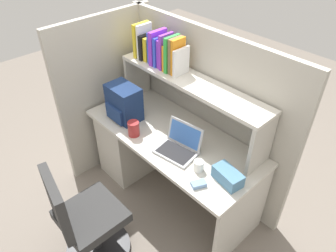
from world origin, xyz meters
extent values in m
plane|color=slate|center=(0.00, 0.00, 0.00)|extent=(8.00, 8.00, 0.00)
cube|color=beige|center=(0.00, 0.00, 0.71)|extent=(1.60, 0.70, 0.03)
cube|color=beige|center=(-0.55, 0.00, 0.35)|extent=(0.40, 0.64, 0.70)
cube|color=beige|center=(0.78, 0.00, 0.35)|extent=(0.03, 0.64, 0.70)
cube|color=#B2ADA0|center=(0.00, 0.38, 0.78)|extent=(1.84, 0.05, 1.55)
cube|color=#B2ADA0|center=(-0.85, -0.05, 0.78)|extent=(0.05, 1.06, 1.55)
cube|color=#BCB7AC|center=(-0.70, 0.20, 0.94)|extent=(0.03, 0.28, 0.42)
cube|color=#BCB7AC|center=(0.70, 0.20, 0.94)|extent=(0.03, 0.28, 0.42)
cube|color=beige|center=(0.00, 0.20, 1.17)|extent=(1.44, 0.28, 0.03)
cube|color=yellow|center=(-0.60, 0.20, 1.33)|extent=(0.03, 0.17, 0.30)
cube|color=white|center=(-0.57, 0.20, 1.33)|extent=(0.03, 0.16, 0.30)
cube|color=black|center=(-0.53, 0.19, 1.29)|extent=(0.04, 0.16, 0.22)
cube|color=yellow|center=(-0.49, 0.20, 1.28)|extent=(0.04, 0.14, 0.21)
cube|color=blue|center=(-0.44, 0.21, 1.31)|extent=(0.03, 0.15, 0.27)
cube|color=purple|center=(-0.39, 0.20, 1.32)|extent=(0.04, 0.18, 0.29)
cube|color=blue|center=(-0.35, 0.20, 1.31)|extent=(0.03, 0.17, 0.25)
cube|color=purple|center=(-0.32, 0.20, 1.30)|extent=(0.03, 0.15, 0.24)
cube|color=purple|center=(-0.28, 0.19, 1.33)|extent=(0.03, 0.14, 0.30)
cube|color=orange|center=(-0.25, 0.19, 1.29)|extent=(0.02, 0.15, 0.22)
cube|color=green|center=(-0.22, 0.19, 1.33)|extent=(0.03, 0.16, 0.30)
cube|color=olive|center=(-0.18, 0.20, 1.33)|extent=(0.03, 0.14, 0.29)
cube|color=orange|center=(-0.15, 0.20, 1.33)|extent=(0.03, 0.14, 0.30)
cube|color=white|center=(-0.11, 0.20, 1.29)|extent=(0.02, 0.17, 0.23)
cube|color=#B7BABF|center=(0.19, -0.14, 0.74)|extent=(0.34, 0.27, 0.02)
cube|color=black|center=(0.19, -0.15, 0.75)|extent=(0.30, 0.21, 0.00)
cube|color=#B7BABF|center=(0.17, -0.02, 0.85)|extent=(0.32, 0.11, 0.20)
cube|color=#3F72CC|center=(0.17, -0.03, 0.85)|extent=(0.28, 0.09, 0.16)
cube|color=navy|center=(-0.47, -0.13, 0.89)|extent=(0.30, 0.20, 0.32)
cube|color=navy|center=(-0.47, -0.24, 0.82)|extent=(0.22, 0.04, 0.14)
cube|color=#7299C6|center=(0.53, -0.25, 0.75)|extent=(0.10, 0.12, 0.03)
cylinder|color=white|center=(0.43, -0.14, 0.77)|extent=(0.08, 0.08, 0.08)
cube|color=teal|center=(0.64, -0.07, 0.78)|extent=(0.24, 0.15, 0.10)
cylinder|color=maroon|center=(-0.22, -0.23, 0.80)|extent=(0.10, 0.10, 0.13)
cylinder|color=black|center=(0.03, -0.86, 0.02)|extent=(0.52, 0.52, 0.04)
cylinder|color=#262628|center=(0.03, -0.86, 0.24)|extent=(0.05, 0.05, 0.41)
cube|color=#2D2D2D|center=(0.03, -0.86, 0.45)|extent=(0.44, 0.44, 0.08)
cube|color=#2D2D2D|center=(-0.01, -1.06, 0.71)|extent=(0.40, 0.14, 0.44)
camera|label=1|loc=(1.50, -1.45, 2.43)|focal=34.19mm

